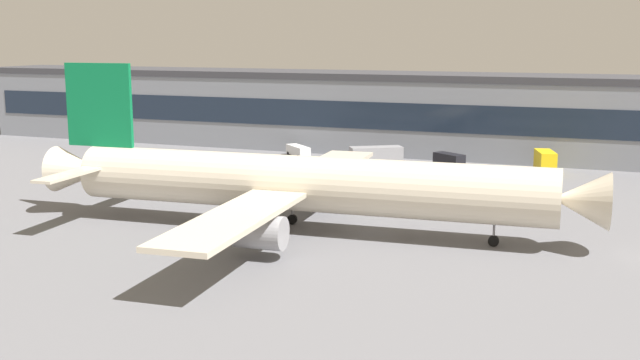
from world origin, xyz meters
The scene contains 7 objects.
ground_plane centered at (0.00, 0.00, 0.00)m, with size 600.00×600.00×0.00m, color slate.
terminal_building centered at (0.00, 60.03, 7.22)m, with size 203.17×16.21×14.40m.
airliner centered at (-7.67, -0.78, 5.28)m, with size 62.43×53.36×17.88m.
stair_truck centered at (13.97, 45.59, 1.98)m, with size 3.99×6.43×3.55m.
fuel_truck centered at (-12.21, 41.75, 1.88)m, with size 8.59×6.87×3.35m.
belt_loader centered at (-27.98, 47.25, 1.15)m, with size 6.01×5.87×1.95m.
crew_van centered at (-0.54, 44.10, 1.46)m, with size 5.55×4.72×2.55m.
Camera 1 is at (23.82, -75.28, 20.83)m, focal length 42.95 mm.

